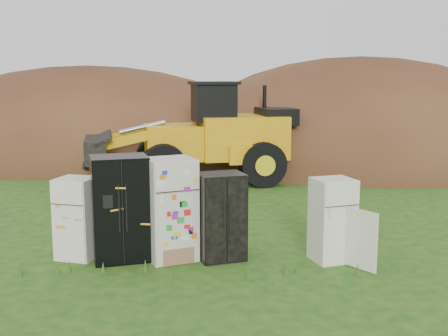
% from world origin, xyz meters
% --- Properties ---
extents(ground, '(120.00, 120.00, 0.00)m').
position_xyz_m(ground, '(0.00, 0.00, 0.00)').
color(ground, '#194C14').
rests_on(ground, ground).
extents(fridge_leftmost, '(0.81, 0.79, 1.54)m').
position_xyz_m(fridge_leftmost, '(-2.35, 0.02, 0.77)').
color(fridge_leftmost, white).
rests_on(fridge_leftmost, ground).
extents(fridge_black_side, '(1.22, 1.08, 1.97)m').
position_xyz_m(fridge_black_side, '(-1.51, -0.04, 0.98)').
color(fridge_black_side, black).
rests_on(fridge_black_side, ground).
extents(fridge_sticker, '(1.11, 1.08, 1.92)m').
position_xyz_m(fridge_sticker, '(-0.57, -0.01, 0.96)').
color(fridge_sticker, silver).
rests_on(fridge_sticker, ground).
extents(fridge_dark_mid, '(1.02, 0.92, 1.64)m').
position_xyz_m(fridge_dark_mid, '(0.37, 0.03, 0.82)').
color(fridge_dark_mid, black).
rests_on(fridge_dark_mid, ground).
extents(fridge_open_door, '(0.88, 0.85, 1.56)m').
position_xyz_m(fridge_open_door, '(2.45, -0.03, 0.78)').
color(fridge_open_door, white).
rests_on(fridge_open_door, ground).
extents(wheel_loader, '(7.11, 4.13, 3.23)m').
position_xyz_m(wheel_loader, '(-0.85, 7.47, 1.61)').
color(wheel_loader, gold).
rests_on(wheel_loader, ground).
extents(dirt_mound_right, '(15.25, 11.18, 8.30)m').
position_xyz_m(dirt_mound_right, '(5.57, 12.32, 0.00)').
color(dirt_mound_right, '#432215').
rests_on(dirt_mound_right, ground).
extents(dirt_mound_left, '(16.70, 12.53, 7.65)m').
position_xyz_m(dirt_mound_left, '(-5.75, 14.10, 0.00)').
color(dirt_mound_left, '#432215').
rests_on(dirt_mound_left, ground).
extents(dirt_mound_back, '(16.33, 10.88, 6.14)m').
position_xyz_m(dirt_mound_back, '(0.01, 18.46, 0.00)').
color(dirt_mound_back, '#432215').
rests_on(dirt_mound_back, ground).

